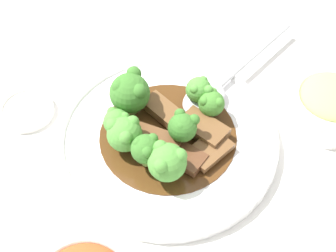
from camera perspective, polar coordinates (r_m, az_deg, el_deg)
ground_plane at (r=0.60m, az=0.00°, el=-1.99°), size 4.00×4.00×0.00m
main_plate at (r=0.59m, az=0.00°, el=-1.42°), size 0.28×0.28×0.02m
beef_strip_0 at (r=0.57m, az=5.05°, el=-2.92°), size 0.04×0.06×0.01m
beef_strip_1 at (r=0.56m, az=1.90°, el=-3.66°), size 0.05×0.03×0.01m
beef_strip_2 at (r=0.60m, az=-0.02°, el=1.44°), size 0.08×0.04×0.01m
beef_strip_3 at (r=0.58m, az=4.33°, el=-0.25°), size 0.06×0.04×0.01m
beef_strip_4 at (r=0.57m, az=-1.44°, el=-1.87°), size 0.07×0.05×0.01m
broccoli_floret_0 at (r=0.59m, az=-4.39°, el=4.37°), size 0.05×0.05×0.06m
broccoli_floret_1 at (r=0.57m, az=-6.28°, el=0.55°), size 0.03×0.03×0.04m
broccoli_floret_2 at (r=0.54m, az=-2.74°, el=-2.79°), size 0.04×0.04×0.05m
broccoli_floret_3 at (r=0.59m, az=5.32°, el=2.80°), size 0.03×0.03×0.04m
broccoli_floret_4 at (r=0.53m, az=-0.10°, el=-4.37°), size 0.05×0.05×0.05m
broccoli_floret_5 at (r=0.56m, az=-5.32°, el=-0.94°), size 0.04×0.04×0.05m
broccoli_floret_6 at (r=0.60m, az=4.07°, el=4.29°), size 0.03×0.03×0.04m
broccoli_floret_7 at (r=0.56m, az=2.06°, el=0.14°), size 0.04×0.04×0.05m
serving_spoon at (r=0.63m, az=5.48°, el=4.27°), size 0.05×0.24×0.01m
side_bowl_appetizer at (r=0.64m, az=19.20°, el=2.54°), size 0.11×0.11×0.05m
sauce_dish at (r=0.65m, az=-16.86°, el=1.90°), size 0.07×0.07×0.01m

